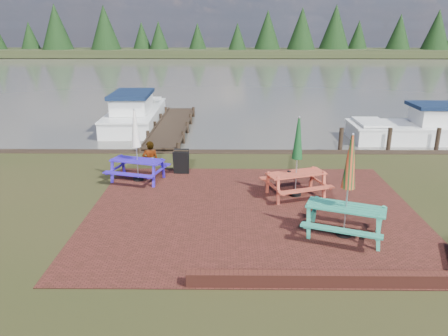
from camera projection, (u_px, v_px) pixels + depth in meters
name	position (u px, v px, depth m)	size (l,w,h in m)	color
ground	(255.00, 228.00, 11.12)	(120.00, 120.00, 0.00)	black
paving	(252.00, 212.00, 12.06)	(9.00, 7.50, 0.02)	#3B1912
brick_wall	(368.00, 275.00, 8.76)	(6.21, 1.79, 0.30)	#4C1E16
water	(235.00, 74.00, 46.27)	(120.00, 60.00, 0.02)	#47433C
far_treeline	(232.00, 35.00, 72.80)	(120.00, 10.00, 8.10)	black
picnic_table_teal	(347.00, 202.00, 10.42)	(2.31, 2.20, 2.56)	#288167
picnic_table_red	(296.00, 169.00, 12.94)	(2.15, 2.03, 2.41)	#AA3F2B
picnic_table_blue	(137.00, 157.00, 14.24)	(2.07, 1.94, 2.38)	#2C16AC
chalkboard	(181.00, 162.00, 15.03)	(0.53, 0.51, 0.84)	black
jetty	(172.00, 126.00, 21.83)	(1.76, 9.08, 1.00)	black
boat_jetty	(135.00, 114.00, 23.09)	(2.64, 7.17, 2.06)	silver
boat_near	(431.00, 129.00, 20.04)	(7.02, 2.45, 1.90)	silver
person	(149.00, 142.00, 16.11)	(0.60, 0.39, 1.65)	gray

